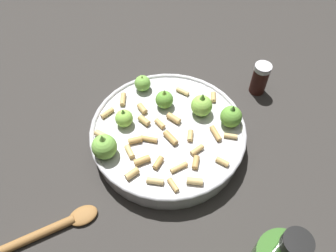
# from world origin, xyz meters

# --- Properties ---
(ground_plane) EXTENTS (2.40, 2.40, 0.00)m
(ground_plane) POSITION_xyz_m (0.00, 0.00, 0.00)
(ground_plane) COLOR #2D2B28
(cooking_pan) EXTENTS (0.31, 0.31, 0.10)m
(cooking_pan) POSITION_xyz_m (0.00, 0.00, 0.03)
(cooking_pan) COLOR #B7B7BC
(cooking_pan) RESTS_ON ground
(pepper_shaker) EXTENTS (0.04, 0.04, 0.08)m
(pepper_shaker) POSITION_xyz_m (0.04, -0.25, 0.04)
(pepper_shaker) COLOR #33140F
(pepper_shaker) RESTS_ON ground
(wooden_spoon) EXTENTS (0.04, 0.26, 0.02)m
(wooden_spoon) POSITION_xyz_m (-0.08, 0.30, 0.01)
(wooden_spoon) COLOR olive
(wooden_spoon) RESTS_ON ground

